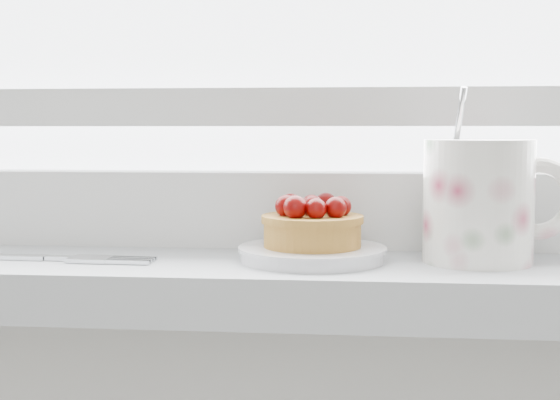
# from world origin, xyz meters

# --- Properties ---
(saucer) EXTENTS (0.12, 0.12, 0.01)m
(saucer) POSITION_xyz_m (0.00, 1.88, 0.95)
(saucer) COLOR silver
(saucer) RESTS_ON windowsill
(raspberry_tart) EXTENTS (0.09, 0.09, 0.04)m
(raspberry_tart) POSITION_xyz_m (0.00, 1.88, 0.97)
(raspberry_tart) COLOR #956120
(raspberry_tart) RESTS_ON saucer
(floral_mug) EXTENTS (0.13, 0.10, 0.15)m
(floral_mug) POSITION_xyz_m (0.14, 1.89, 0.99)
(floral_mug) COLOR white
(floral_mug) RESTS_ON windowsill
(fork) EXTENTS (0.22, 0.03, 0.00)m
(fork) POSITION_xyz_m (-0.24, 1.87, 0.94)
(fork) COLOR silver
(fork) RESTS_ON windowsill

